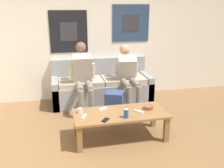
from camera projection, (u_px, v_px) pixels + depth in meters
name	position (u px, v px, depth m)	size (l,w,h in m)	color
ground_plane	(112.00, 162.00, 3.13)	(18.00, 18.00, 0.00)	brown
wall_back	(85.00, 37.00, 5.03)	(10.00, 0.07, 2.55)	silver
couch	(102.00, 88.00, 5.04)	(1.96, 0.74, 0.84)	gray
coffee_table	(120.00, 117.00, 3.61)	(1.35, 0.60, 0.40)	olive
person_seated_adult	(83.00, 75.00, 4.50)	(0.47, 0.88, 1.24)	gray
person_seated_teen	(128.00, 74.00, 4.69)	(0.47, 0.94, 1.17)	gray
backpack	(114.00, 106.00, 4.31)	(0.38, 0.39, 0.46)	navy
ceramic_bowl	(148.00, 107.00, 3.71)	(0.15, 0.15, 0.06)	brown
pillar_candle	(80.00, 110.00, 3.57)	(0.07, 0.07, 0.08)	silver
drink_can_blue	(126.00, 113.00, 3.41)	(0.07, 0.07, 0.12)	#28479E
game_controller_near_left	(84.00, 116.00, 3.44)	(0.09, 0.14, 0.03)	white
game_controller_near_right	(139.00, 112.00, 3.59)	(0.12, 0.13, 0.03)	white
game_controller_far_center	(103.00, 109.00, 3.69)	(0.14, 0.11, 0.03)	white
cell_phone	(105.00, 120.00, 3.35)	(0.13, 0.15, 0.01)	black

